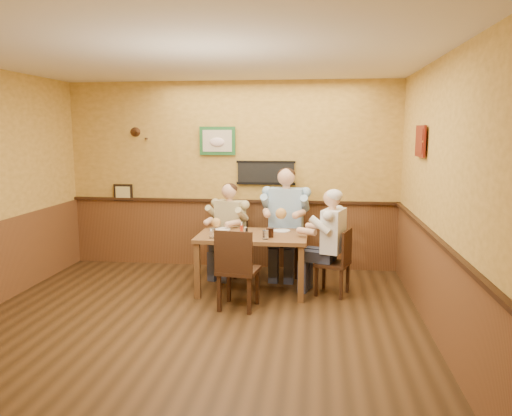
{
  "coord_description": "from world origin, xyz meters",
  "views": [
    {
      "loc": [
        1.3,
        -4.91,
        2.07
      ],
      "look_at": [
        0.53,
        1.28,
        1.1
      ],
      "focal_mm": 35.0,
      "sensor_mm": 36.0,
      "label": 1
    }
  ],
  "objects_px": {
    "chair_near_side": "(239,268)",
    "cola_tumbler": "(270,233)",
    "diner_white_elder": "(333,248)",
    "pepper_shaker": "(247,231)",
    "chair_back_right": "(286,242)",
    "water_glass_mid": "(265,235)",
    "chair_back_left": "(230,246)",
    "chair_right_end": "(333,262)",
    "diner_blue_polo": "(286,227)",
    "hot_sauce_bottle": "(242,230)",
    "diner_tan_shirt": "(230,234)",
    "salt_shaker": "(246,230)",
    "dining_table": "(253,241)",
    "water_glass_left": "(212,233)"
  },
  "relations": [
    {
      "from": "chair_near_side",
      "to": "cola_tumbler",
      "type": "bearing_deg",
      "value": -114.18
    },
    {
      "from": "diner_white_elder",
      "to": "pepper_shaker",
      "type": "xyz_separation_m",
      "value": [
        -1.1,
        0.03,
        0.18
      ]
    },
    {
      "from": "chair_back_right",
      "to": "water_glass_mid",
      "type": "relative_size",
      "value": 8.68
    },
    {
      "from": "chair_back_left",
      "to": "water_glass_mid",
      "type": "bearing_deg",
      "value": -39.43
    },
    {
      "from": "chair_right_end",
      "to": "diner_blue_polo",
      "type": "bearing_deg",
      "value": -123.72
    },
    {
      "from": "water_glass_mid",
      "to": "pepper_shaker",
      "type": "height_order",
      "value": "water_glass_mid"
    },
    {
      "from": "cola_tumbler",
      "to": "hot_sauce_bottle",
      "type": "distance_m",
      "value": 0.36
    },
    {
      "from": "chair_near_side",
      "to": "diner_tan_shirt",
      "type": "relative_size",
      "value": 0.8
    },
    {
      "from": "chair_near_side",
      "to": "diner_tan_shirt",
      "type": "bearing_deg",
      "value": -68.26
    },
    {
      "from": "water_glass_mid",
      "to": "salt_shaker",
      "type": "bearing_deg",
      "value": 133.48
    },
    {
      "from": "salt_shaker",
      "to": "pepper_shaker",
      "type": "relative_size",
      "value": 1.05
    },
    {
      "from": "chair_back_left",
      "to": "diner_tan_shirt",
      "type": "bearing_deg",
      "value": -161.97
    },
    {
      "from": "dining_table",
      "to": "diner_blue_polo",
      "type": "xyz_separation_m",
      "value": [
        0.38,
        0.78,
        0.04
      ]
    },
    {
      "from": "chair_back_left",
      "to": "diner_blue_polo",
      "type": "xyz_separation_m",
      "value": [
        0.79,
        0.11,
        0.28
      ]
    },
    {
      "from": "chair_near_side",
      "to": "diner_tan_shirt",
      "type": "xyz_separation_m",
      "value": [
        -0.33,
        1.34,
        0.12
      ]
    },
    {
      "from": "diner_blue_polo",
      "to": "water_glass_mid",
      "type": "height_order",
      "value": "diner_blue_polo"
    },
    {
      "from": "water_glass_left",
      "to": "pepper_shaker",
      "type": "relative_size",
      "value": 1.51
    },
    {
      "from": "hot_sauce_bottle",
      "to": "salt_shaker",
      "type": "distance_m",
      "value": 0.17
    },
    {
      "from": "dining_table",
      "to": "water_glass_mid",
      "type": "relative_size",
      "value": 12.48
    },
    {
      "from": "water_glass_left",
      "to": "water_glass_mid",
      "type": "relative_size",
      "value": 1.08
    },
    {
      "from": "diner_tan_shirt",
      "to": "pepper_shaker",
      "type": "height_order",
      "value": "diner_tan_shirt"
    },
    {
      "from": "chair_back_right",
      "to": "chair_right_end",
      "type": "bearing_deg",
      "value": -46.88
    },
    {
      "from": "chair_back_right",
      "to": "water_glass_mid",
      "type": "height_order",
      "value": "chair_back_right"
    },
    {
      "from": "chair_back_left",
      "to": "chair_back_right",
      "type": "height_order",
      "value": "chair_back_right"
    },
    {
      "from": "diner_tan_shirt",
      "to": "hot_sauce_bottle",
      "type": "xyz_separation_m",
      "value": [
        0.29,
        -0.81,
        0.23
      ]
    },
    {
      "from": "salt_shaker",
      "to": "dining_table",
      "type": "bearing_deg",
      "value": -14.12
    },
    {
      "from": "water_glass_left",
      "to": "cola_tumbler",
      "type": "xyz_separation_m",
      "value": [
        0.71,
        0.13,
        -0.0
      ]
    },
    {
      "from": "dining_table",
      "to": "salt_shaker",
      "type": "height_order",
      "value": "salt_shaker"
    },
    {
      "from": "chair_right_end",
      "to": "diner_white_elder",
      "type": "xyz_separation_m",
      "value": [
        0.0,
        0.0,
        0.18
      ]
    },
    {
      "from": "diner_tan_shirt",
      "to": "cola_tumbler",
      "type": "height_order",
      "value": "diner_tan_shirt"
    },
    {
      "from": "chair_near_side",
      "to": "cola_tumbler",
      "type": "relative_size",
      "value": 8.1
    },
    {
      "from": "cola_tumbler",
      "to": "pepper_shaker",
      "type": "height_order",
      "value": "cola_tumbler"
    },
    {
      "from": "water_glass_mid",
      "to": "dining_table",
      "type": "bearing_deg",
      "value": 124.63
    },
    {
      "from": "cola_tumbler",
      "to": "salt_shaker",
      "type": "distance_m",
      "value": 0.38
    },
    {
      "from": "dining_table",
      "to": "pepper_shaker",
      "type": "relative_size",
      "value": 17.47
    },
    {
      "from": "diner_tan_shirt",
      "to": "pepper_shaker",
      "type": "bearing_deg",
      "value": -45.46
    },
    {
      "from": "water_glass_mid",
      "to": "pepper_shaker",
      "type": "distance_m",
      "value": 0.39
    },
    {
      "from": "diner_tan_shirt",
      "to": "dining_table",
      "type": "bearing_deg",
      "value": -40.35
    },
    {
      "from": "chair_back_right",
      "to": "diner_tan_shirt",
      "type": "xyz_separation_m",
      "value": [
        -0.79,
        -0.11,
        0.11
      ]
    },
    {
      "from": "water_glass_left",
      "to": "chair_back_right",
      "type": "bearing_deg",
      "value": 51.66
    },
    {
      "from": "dining_table",
      "to": "water_glass_mid",
      "type": "distance_m",
      "value": 0.38
    },
    {
      "from": "diner_white_elder",
      "to": "hot_sauce_bottle",
      "type": "height_order",
      "value": "diner_white_elder"
    },
    {
      "from": "chair_back_left",
      "to": "salt_shaker",
      "type": "xyz_separation_m",
      "value": [
        0.32,
        -0.65,
        0.37
      ]
    },
    {
      "from": "diner_blue_polo",
      "to": "salt_shaker",
      "type": "xyz_separation_m",
      "value": [
        -0.48,
        -0.76,
        0.1
      ]
    },
    {
      "from": "chair_back_left",
      "to": "diner_blue_polo",
      "type": "height_order",
      "value": "diner_blue_polo"
    },
    {
      "from": "diner_blue_polo",
      "to": "water_glass_left",
      "type": "xyz_separation_m",
      "value": [
        -0.85,
        -1.07,
        0.11
      ]
    },
    {
      "from": "diner_blue_polo",
      "to": "cola_tumbler",
      "type": "relative_size",
      "value": 11.73
    },
    {
      "from": "chair_near_side",
      "to": "water_glass_left",
      "type": "xyz_separation_m",
      "value": [
        -0.39,
        0.38,
        0.33
      ]
    },
    {
      "from": "diner_white_elder",
      "to": "chair_back_left",
      "type": "bearing_deg",
      "value": -98.1
    },
    {
      "from": "chair_near_side",
      "to": "diner_tan_shirt",
      "type": "height_order",
      "value": "diner_tan_shirt"
    }
  ]
}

